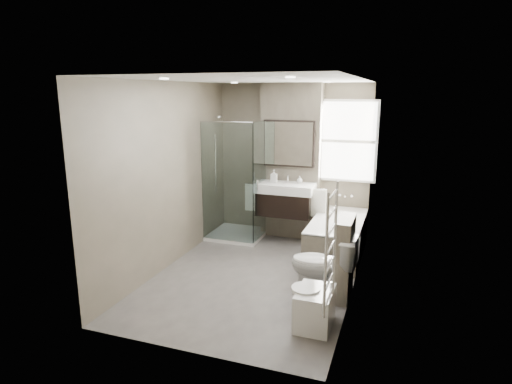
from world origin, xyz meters
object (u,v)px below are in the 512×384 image
at_px(vanity, 285,199).
at_px(bidet, 314,307).
at_px(bathtub, 337,236).
at_px(toilet, 323,265).

height_order(vanity, bidet, vanity).
xyz_separation_m(vanity, bathtub, (0.92, -0.33, -0.43)).
bearing_deg(toilet, bidet, 5.72).
height_order(bathtub, bidet, bathtub).
distance_m(toilet, bidet, 0.74).
bearing_deg(vanity, bathtub, -19.37).
bearing_deg(bathtub, vanity, 160.63).
height_order(toilet, bidet, toilet).
xyz_separation_m(vanity, bidet, (1.01, -2.45, -0.52)).
relative_size(vanity, bathtub, 0.59).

